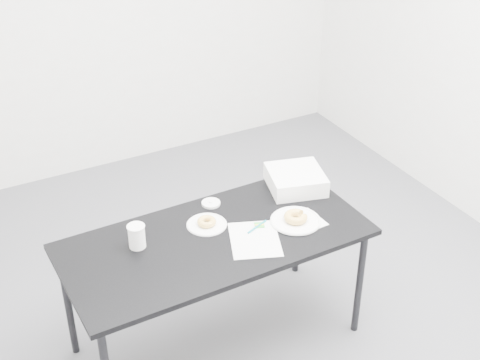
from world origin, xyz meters
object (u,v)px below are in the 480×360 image
table (216,246)px  plate_far (207,225)px  scorecard (255,239)px  donut_far (207,222)px  donut_near (296,217)px  pen (257,227)px  plate_near (296,221)px  bakery_box (296,180)px  coffee_cup (137,236)px

table → plate_far: 0.13m
table → scorecard: scorecard is taller
donut_far → donut_near: bearing=-24.5°
table → donut_near: size_ratio=12.61×
pen → donut_far: (-0.21, 0.14, 0.01)m
plate_near → donut_near: (0.00, 0.00, 0.02)m
pen → plate_far: size_ratio=0.69×
donut_near → donut_far: 0.45m
donut_far → plate_near: bearing=-24.5°
donut_far → scorecard: bearing=-55.3°
scorecard → plate_far: bearing=146.3°
pen → donut_far: bearing=124.9°
pen → bakery_box: bearing=10.9°
donut_near → plate_far: size_ratio=0.59×
plate_near → coffee_cup: (-0.79, 0.18, 0.05)m
scorecard → donut_far: size_ratio=3.16×
bakery_box → coffee_cup: bearing=-158.4°
table → plate_far: size_ratio=7.48×
pen → plate_near: bearing=-34.6°
scorecard → donut_far: bearing=146.3°
table → scorecard: size_ratio=5.04×
pen → donut_near: 0.21m
plate_far → coffee_cup: coffee_cup is taller
table → bakery_box: (0.60, 0.21, 0.10)m
plate_far → donut_near: bearing=-24.5°
donut_far → bakery_box: 0.60m
plate_far → donut_far: donut_far is taller
plate_far → bakery_box: bearing=9.4°
pen → plate_far: (-0.21, 0.14, -0.00)m
plate_near → donut_far: bearing=155.5°
scorecard → donut_near: 0.26m
scorecard → bakery_box: bearing=57.8°
donut_near → bakery_box: 0.34m
pen → scorecard: bearing=-147.2°
scorecard → plate_far: size_ratio=1.48×
pen → donut_near: size_ratio=1.16×
pen → plate_far: bearing=124.9°
table → donut_far: size_ratio=15.93×
scorecard → table: bearing=167.5°
pen → donut_near: donut_near is taller
table → plate_near: (0.42, -0.07, 0.06)m
table → plate_far: (0.01, 0.11, 0.06)m
coffee_cup → plate_far: bearing=0.7°
pen → coffee_cup: (-0.59, 0.14, 0.05)m
scorecard → plate_near: size_ratio=1.17×
plate_far → coffee_cup: (-0.37, -0.00, 0.06)m
donut_near → bakery_box: bearing=57.9°
pen → plate_near: (0.20, -0.05, -0.00)m
donut_near → pen: bearing=166.8°
pen → coffee_cup: coffee_cup is taller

